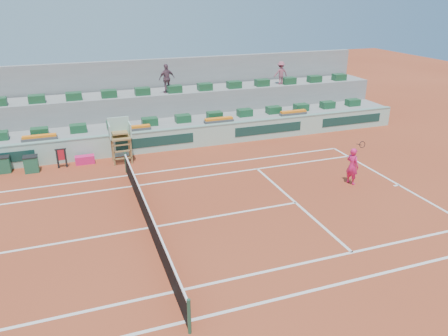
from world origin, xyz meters
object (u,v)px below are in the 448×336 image
(player_bag, at_px, (85,160))
(tennis_player, at_px, (352,166))
(umpire_chair, at_px, (120,134))
(drink_cooler_a, at_px, (31,164))

(player_bag, distance_m, tennis_player, 13.65)
(umpire_chair, bearing_deg, drink_cooler_a, 178.27)
(umpire_chair, height_order, drink_cooler_a, umpire_chair)
(drink_cooler_a, xyz_separation_m, tennis_player, (14.33, -6.67, 0.47))
(player_bag, distance_m, drink_cooler_a, 2.61)
(player_bag, bearing_deg, tennis_player, -30.57)
(player_bag, distance_m, umpire_chair, 2.34)
(player_bag, bearing_deg, umpire_chair, -11.85)
(umpire_chair, height_order, tennis_player, umpire_chair)
(tennis_player, bearing_deg, umpire_chair, 146.42)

